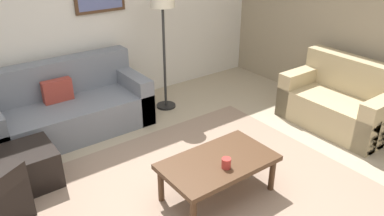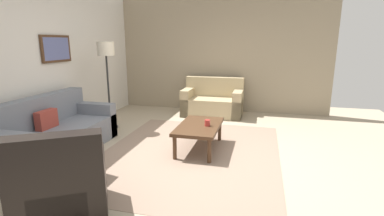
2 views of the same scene
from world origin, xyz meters
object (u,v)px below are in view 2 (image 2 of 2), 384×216
coffee_table (199,128)px  framed_artwork (56,49)px  cup (207,123)px  armchair_leather (63,192)px  couch_main (53,134)px  ottoman (72,166)px  couch_loveseat (213,102)px  lamp_standing (106,58)px

coffee_table → framed_artwork: bearing=88.1°
cup → coffee_table: bearing=80.8°
framed_artwork → armchair_leather: bearing=-142.0°
couch_main → coffee_table: bearing=-72.2°
ottoman → couch_loveseat: bearing=-16.8°
framed_artwork → ottoman: bearing=-139.4°
coffee_table → cup: 0.17m
couch_main → lamp_standing: lamp_standing is taller
couch_main → ottoman: bearing=-129.8°
ottoman → lamp_standing: lamp_standing is taller
couch_loveseat → armchair_leather: 4.47m
ottoman → framed_artwork: framed_artwork is taller
couch_loveseat → coffee_table: bearing=-175.7°
couch_loveseat → ottoman: bearing=163.2°
couch_main → armchair_leather: 1.96m
couch_loveseat → framed_artwork: framed_artwork is taller
couch_main → couch_loveseat: bearing=-34.1°
armchair_leather → cup: armchair_leather is taller
couch_main → cup: (0.68, -2.32, 0.16)m
cup → framed_artwork: size_ratio=0.14×
armchair_leather → cup: bearing=-25.0°
couch_main → coffee_table: size_ratio=1.80×
ottoman → cup: bearing=-45.1°
coffee_table → lamp_standing: (0.69, 1.99, 1.05)m
armchair_leather → couch_main: bearing=42.6°
coffee_table → lamp_standing: 2.36m
ottoman → coffee_table: 1.95m
coffee_table → lamp_standing: lamp_standing is taller
cup → framed_artwork: bearing=87.7°
cup → framed_artwork: (0.11, 2.74, 1.13)m
coffee_table → cup: bearing=-99.2°
armchair_leather → coffee_table: size_ratio=1.00×
couch_main → framed_artwork: bearing=28.0°
couch_main → couch_loveseat: same height
couch_main → couch_loveseat: 3.59m
ottoman → cup: (1.42, -1.43, 0.26)m
lamp_standing → cup: bearing=-108.4°
couch_loveseat → framed_artwork: 3.52m
lamp_standing → framed_artwork: 0.87m
armchair_leather → lamp_standing: 3.25m
ottoman → coffee_table: (1.44, -1.29, 0.16)m
armchair_leather → ottoman: bearing=31.8°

